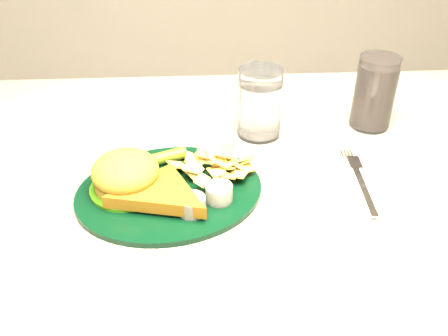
# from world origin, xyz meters

# --- Properties ---
(table) EXTENTS (1.20, 0.80, 0.75)m
(table) POSITION_xyz_m (0.00, 0.00, 0.38)
(table) COLOR gray
(table) RESTS_ON ground
(dinner_plate) EXTENTS (0.33, 0.29, 0.06)m
(dinner_plate) POSITION_xyz_m (-0.09, -0.03, 0.78)
(dinner_plate) COLOR black
(dinner_plate) RESTS_ON table
(water_glass) EXTENTS (0.10, 0.10, 0.13)m
(water_glass) POSITION_xyz_m (0.07, 0.14, 0.81)
(water_glass) COLOR white
(water_glass) RESTS_ON table
(cola_glass) EXTENTS (0.08, 0.08, 0.13)m
(cola_glass) POSITION_xyz_m (0.28, 0.16, 0.82)
(cola_glass) COLOR black
(cola_glass) RESTS_ON table
(fork_napkin) EXTENTS (0.13, 0.16, 0.01)m
(fork_napkin) POSITION_xyz_m (0.21, -0.04, 0.76)
(fork_napkin) COLOR white
(fork_napkin) RESTS_ON table
(wrapped_straw) EXTENTS (0.19, 0.16, 0.01)m
(wrapped_straw) POSITION_xyz_m (-0.09, 0.17, 0.75)
(wrapped_straw) COLOR white
(wrapped_straw) RESTS_ON table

